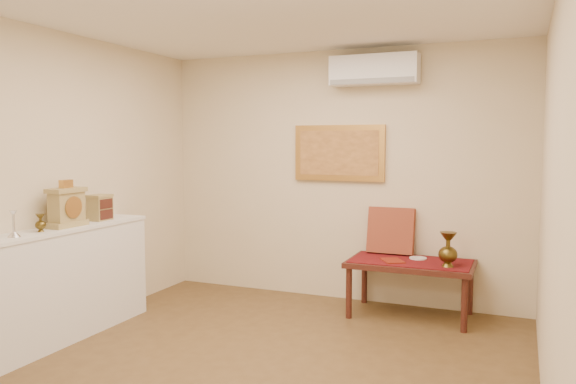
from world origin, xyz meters
The scene contains 18 objects.
floor centered at (0.00, 0.00, 0.00)m, with size 4.50×4.50×0.00m, color brown.
ceiling centered at (0.00, 0.00, 2.70)m, with size 4.50×4.50×0.00m, color white.
wall_back centered at (0.00, 2.25, 1.35)m, with size 4.00×0.02×2.70m, color beige.
wall_left centered at (-2.00, 0.00, 1.35)m, with size 0.02×4.50×2.70m, color beige.
wall_right centered at (2.00, 0.00, 1.35)m, with size 0.02×4.50×2.70m, color beige.
candlestick centered at (-1.80, -0.43, 1.08)m, with size 0.10×0.10×0.21m, color silver, non-canonical shape.
brass_urn_small centered at (-1.80, -0.16, 1.08)m, with size 0.09×0.09×0.20m, color brown, non-canonical shape.
table_cloth centered at (0.85, 1.88, 0.55)m, with size 1.14×0.59×0.01m, color maroon.
brass_urn_tall centered at (1.22, 1.75, 0.76)m, with size 0.18×0.18×0.40m, color brown, non-canonical shape.
plate centered at (0.90, 2.00, 0.56)m, with size 0.17×0.17×0.01m, color white.
menu centered at (0.69, 1.78, 0.56)m, with size 0.18×0.25×0.01m, color maroon.
cushion centered at (0.59, 2.16, 0.80)m, with size 0.48×0.10×0.48m, color maroon.
display_ledge centered at (-1.82, 0.00, 0.49)m, with size 0.37×2.02×0.98m.
mantel_clock centered at (-1.81, 0.14, 1.15)m, with size 0.17×0.36×0.41m.
wooden_chest centered at (-1.83, 0.57, 1.10)m, with size 0.16×0.21×0.24m.
low_table centered at (0.85, 1.88, 0.48)m, with size 1.20×0.70×0.55m.
painting centered at (0.00, 2.22, 1.60)m, with size 1.00×0.06×0.60m.
ac_unit centered at (0.40, 2.12, 2.45)m, with size 0.90×0.25×0.30m.
Camera 1 is at (1.83, -3.58, 1.71)m, focal length 35.00 mm.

